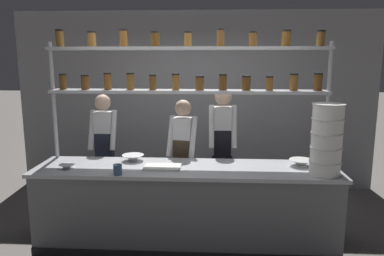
% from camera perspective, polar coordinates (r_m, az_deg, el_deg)
% --- Properties ---
extents(ground_plane, '(40.00, 40.00, 0.00)m').
position_cam_1_polar(ground_plane, '(4.51, -0.87, -17.26)').
color(ground_plane, slate).
extents(back_wall, '(5.75, 0.12, 2.84)m').
position_cam_1_polar(back_wall, '(6.08, 0.48, 4.10)').
color(back_wall, '#939399').
rests_on(back_wall, ground_plane).
extents(prep_counter, '(3.35, 0.76, 0.92)m').
position_cam_1_polar(prep_counter, '(4.31, -0.89, -11.86)').
color(prep_counter, slate).
rests_on(prep_counter, ground_plane).
extents(spice_shelf_unit, '(3.23, 0.28, 2.43)m').
position_cam_1_polar(spice_shelf_unit, '(4.32, -0.50, 8.20)').
color(spice_shelf_unit, '#B7BABF').
rests_on(spice_shelf_unit, ground_plane).
extents(chef_left, '(0.36, 0.29, 1.64)m').
position_cam_1_polar(chef_left, '(5.14, -13.20, -2.78)').
color(chef_left, black).
rests_on(chef_left, ground_plane).
extents(chef_center, '(0.40, 0.32, 1.60)m').
position_cam_1_polar(chef_center, '(4.75, -1.37, -3.94)').
color(chef_center, black).
rests_on(chef_center, ground_plane).
extents(chef_right, '(0.36, 0.30, 1.73)m').
position_cam_1_polar(chef_right, '(4.91, 4.65, -2.40)').
color(chef_right, black).
rests_on(chef_right, ground_plane).
extents(container_stack, '(0.33, 0.33, 0.74)m').
position_cam_1_polar(container_stack, '(4.03, 19.82, -1.70)').
color(container_stack, white).
rests_on(container_stack, prep_counter).
extents(cutting_board, '(0.40, 0.26, 0.02)m').
position_cam_1_polar(cutting_board, '(4.13, -4.53, -5.96)').
color(cutting_board, silver).
rests_on(cutting_board, prep_counter).
extents(prep_bowl_near_left, '(0.17, 0.17, 0.05)m').
position_cam_1_polar(prep_bowl_near_left, '(4.32, -18.53, -5.60)').
color(prep_bowl_near_left, silver).
rests_on(prep_bowl_near_left, prep_counter).
extents(prep_bowl_center_front, '(0.26, 0.26, 0.07)m').
position_cam_1_polar(prep_bowl_center_front, '(4.46, -8.98, -4.51)').
color(prep_bowl_center_front, white).
rests_on(prep_bowl_center_front, prep_counter).
extents(prep_bowl_center_back, '(0.26, 0.26, 0.07)m').
position_cam_1_polar(prep_bowl_center_back, '(4.37, 16.28, -5.11)').
color(prep_bowl_center_back, silver).
rests_on(prep_bowl_center_back, prep_counter).
extents(serving_cup_front, '(0.09, 0.09, 0.11)m').
position_cam_1_polar(serving_cup_front, '(3.96, -11.26, -6.23)').
color(serving_cup_front, '#334C70').
rests_on(serving_cup_front, prep_counter).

